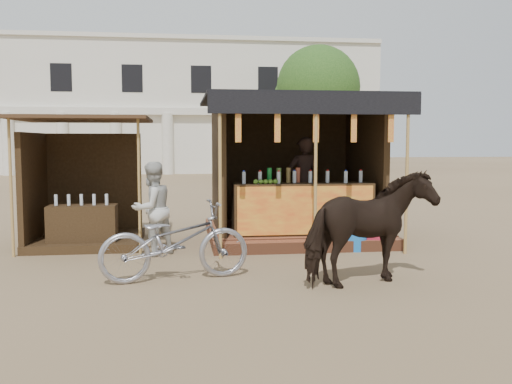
{
  "coord_description": "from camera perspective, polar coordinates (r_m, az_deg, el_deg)",
  "views": [
    {
      "loc": [
        -1.23,
        -7.76,
        1.94
      ],
      "look_at": [
        0.0,
        1.6,
        1.1
      ],
      "focal_mm": 40.0,
      "sensor_mm": 36.0,
      "label": 1
    }
  ],
  "objects": [
    {
      "name": "ground",
      "position": [
        8.09,
        1.5,
        -8.78
      ],
      "size": [
        120.0,
        120.0,
        0.0
      ],
      "primitive_type": "plane",
      "color": "#846B4C",
      "rests_on": "ground"
    },
    {
      "name": "main_stall",
      "position": [
        11.39,
        3.92,
        0.49
      ],
      "size": [
        3.6,
        3.61,
        2.78
      ],
      "color": "brown",
      "rests_on": "ground"
    },
    {
      "name": "secondary_stall",
      "position": [
        11.22,
        -17.4,
        -0.72
      ],
      "size": [
        2.4,
        2.4,
        2.38
      ],
      "color": "#392614",
      "rests_on": "ground"
    },
    {
      "name": "cow",
      "position": [
        7.82,
        11.27,
        -3.57
      ],
      "size": [
        2.02,
        1.47,
        1.55
      ],
      "primitive_type": "imported",
      "rotation": [
        0.0,
        0.0,
        1.96
      ],
      "color": "black",
      "rests_on": "ground"
    },
    {
      "name": "motorbike",
      "position": [
        8.05,
        -8.11,
        -4.9
      ],
      "size": [
        2.2,
        1.12,
        1.1
      ],
      "primitive_type": "imported",
      "rotation": [
        0.0,
        0.0,
        1.76
      ],
      "color": "#95949C",
      "rests_on": "ground"
    },
    {
      "name": "bystander",
      "position": [
        9.84,
        -10.35,
        -1.66
      ],
      "size": [
        0.98,
        0.96,
        1.6
      ],
      "primitive_type": "imported",
      "rotation": [
        0.0,
        0.0,
        3.85
      ],
      "color": "beige",
      "rests_on": "ground"
    },
    {
      "name": "blue_barrel",
      "position": [
        10.35,
        9.75,
        -3.88
      ],
      "size": [
        0.55,
        0.55,
        0.68
      ],
      "primitive_type": "cylinder",
      "rotation": [
        0.0,
        0.0,
        0.18
      ],
      "color": "blue",
      "rests_on": "ground"
    },
    {
      "name": "red_crate",
      "position": [
        10.51,
        11.91,
        -4.91
      ],
      "size": [
        0.44,
        0.46,
        0.27
      ],
      "primitive_type": "cube",
      "rotation": [
        0.0,
        0.0,
        -0.25
      ],
      "color": "maroon",
      "rests_on": "ground"
    },
    {
      "name": "cooler",
      "position": [
        11.0,
        9.94,
        -3.93
      ],
      "size": [
        0.75,
        0.63,
        0.46
      ],
      "color": "#197348",
      "rests_on": "ground"
    },
    {
      "name": "background_building",
      "position": [
        37.77,
        -8.74,
        8.12
      ],
      "size": [
        26.0,
        7.45,
        8.18
      ],
      "color": "silver",
      "rests_on": "ground"
    },
    {
      "name": "tree",
      "position": [
        30.84,
        5.82,
        10.06
      ],
      "size": [
        4.5,
        4.4,
        7.0
      ],
      "color": "#382314",
      "rests_on": "ground"
    }
  ]
}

